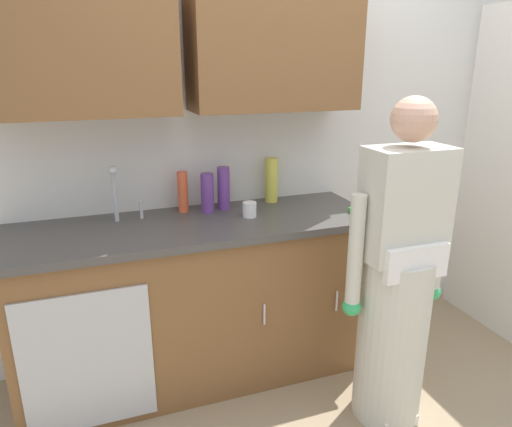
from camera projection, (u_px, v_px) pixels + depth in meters
The scene contains 11 objects.
kitchen_wall_with_uppers at pixel (249, 112), 2.74m from camera, with size 4.80×0.44×2.70m.
counter_cabinet at pixel (198, 304), 2.65m from camera, with size 1.90×0.62×0.90m.
countertop at pixel (195, 225), 2.51m from camera, with size 1.96×0.66×0.04m, color #474442.
sink at pixel (127, 231), 2.40m from camera, with size 0.50×0.36×0.35m.
person_at_sink at pixel (396, 293), 2.26m from camera, with size 0.55×0.34×1.62m.
bottle_cleaner_spray at pixel (207, 193), 2.63m from camera, with size 0.07×0.07×0.22m, color #66388C.
bottle_soap at pixel (224, 188), 2.69m from camera, with size 0.07×0.07×0.25m, color #66388C.
bottle_water_tall at pixel (183, 192), 2.64m from camera, with size 0.06×0.06×0.23m, color #E05933.
bottle_dish_liquid at pixel (271, 180), 2.83m from camera, with size 0.08×0.08×0.27m, color #D8D14C.
cup_by_sink at pixel (250, 209), 2.57m from camera, with size 0.08×0.08×0.08m, color white.
sponge at pixel (359, 210), 2.65m from camera, with size 0.11×0.07×0.03m, color #4CBF4C.
Camera 1 is at (-1.03, -1.64, 1.76)m, focal length 32.92 mm.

